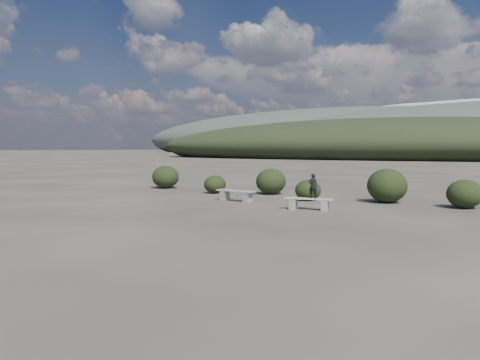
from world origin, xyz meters
The scene contains 10 objects.
ground centered at (0.00, 0.00, 0.00)m, with size 1200.00×1200.00×0.00m, color #2E2A24.
bench_left centered at (-1.26, 6.04, 0.28)m, with size 1.88×0.56×0.46m.
bench_right centered at (2.46, 5.20, 0.26)m, with size 1.75×0.75×0.43m.
seated_person centered at (2.60, 5.24, 0.86)m, with size 0.32×0.21×0.87m, color black.
shrub_a centered at (-4.04, 8.30, 0.44)m, with size 1.08×1.08×0.88m, color black.
shrub_b centered at (-1.56, 9.46, 0.62)m, with size 1.44×1.44×1.23m, color black.
shrub_c centered at (1.12, 7.92, 0.44)m, with size 1.10×1.10×0.88m, color black.
shrub_d centered at (4.10, 8.99, 0.69)m, with size 1.58×1.58×1.38m, color black.
shrub_e centered at (6.98, 8.80, 0.53)m, with size 1.27×1.27×1.06m, color black.
shrub_f centered at (-8.10, 9.20, 0.62)m, with size 1.47×1.47×1.25m, color black.
Camera 1 is at (9.61, -9.87, 2.18)m, focal length 35.00 mm.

